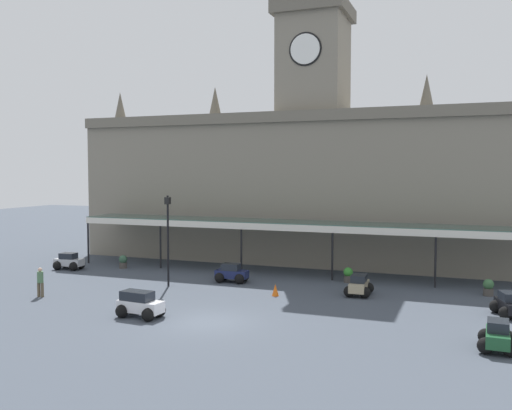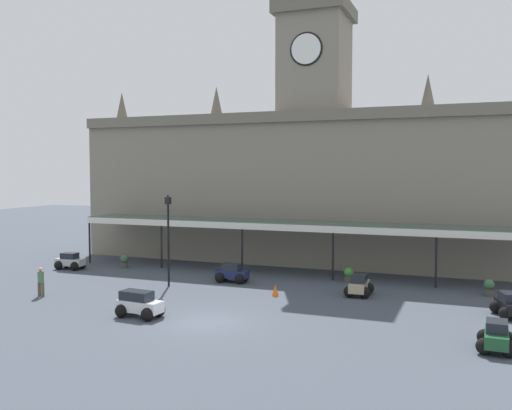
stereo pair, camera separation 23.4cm
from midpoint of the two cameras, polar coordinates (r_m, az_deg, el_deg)
name	(u,v)px [view 1 (the left image)]	position (r m, az deg, el deg)	size (l,w,h in m)	color
ground_plane	(207,322)	(26.89, -5.23, -11.83)	(140.00, 140.00, 0.00)	#3E4550
station_building	(313,180)	(43.77, 5.69, 2.60)	(37.30, 6.99, 19.76)	gray
entrance_canopy	(291,224)	(38.45, 3.44, -1.91)	(32.05, 3.26, 3.62)	#38564C
car_white_estate	(140,306)	(28.11, -12.01, -10.03)	(2.31, 1.66, 1.27)	silver
car_navy_sedan	(232,274)	(35.93, -2.69, -7.08)	(2.09, 1.59, 1.19)	#19214C
car_beige_sedan	(359,287)	(32.71, 10.27, -8.20)	(1.54, 2.06, 1.19)	tan
car_silver_sedan	(69,262)	(42.68, -18.72, -5.58)	(2.12, 1.63, 1.19)	#B2B5BA
car_black_sedan	(510,306)	(30.29, 24.31, -9.40)	(1.86, 2.21, 1.19)	black
car_green_sedan	(498,338)	(24.61, 23.21, -12.35)	(1.57, 2.08, 1.19)	#1E512D
pedestrian_near_entrance	(40,281)	(33.97, -21.36, -7.25)	(0.39, 0.34, 1.67)	brown
victorian_lamppost	(168,231)	(34.60, -9.18, -2.60)	(0.30, 0.30, 5.64)	black
traffic_cone	(275,290)	(32.08, 1.78, -8.67)	(0.40, 0.40, 0.68)	orange
planter_near_kerb	(488,287)	(34.65, 22.48, -7.77)	(0.60, 0.60, 0.96)	#47423D
planter_by_canopy	(123,262)	(42.06, -13.58, -5.64)	(0.60, 0.60, 0.96)	#47423D
planter_forecourt_centre	(348,275)	(36.28, 9.21, -7.05)	(0.60, 0.60, 0.96)	#47423D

